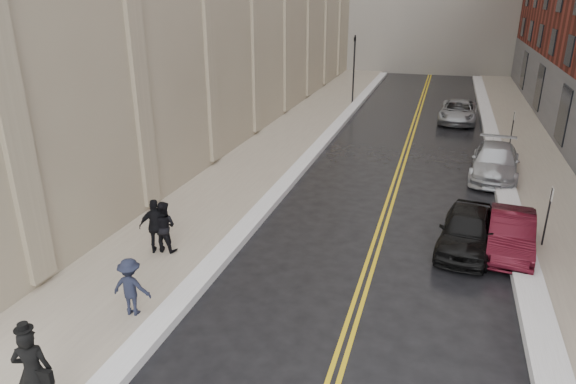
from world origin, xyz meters
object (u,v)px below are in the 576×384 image
Objects in this scene: car_maroon at (511,234)px; pedestrian_b at (131,287)px; pedestrian_a at (164,226)px; pedestrian_c at (156,226)px; pedestrian_main at (33,372)px; car_silver_far at (458,111)px; car_silver_near at (495,162)px; car_black at (467,230)px.

car_maroon is 2.50× the size of pedestrian_b.
pedestrian_c is at bearing 45.92° from pedestrian_a.
pedestrian_main is 7.11m from pedestrian_a.
pedestrian_c reaches higher than car_silver_far.
pedestrian_b is (-0.12, 3.57, -0.20)m from pedestrian_main.
car_maroon is 0.79× the size of car_silver_near.
car_black reaches higher than car_silver_far.
pedestrian_main reaches higher than car_maroon.
pedestrian_main reaches higher than pedestrian_a.
car_silver_near is 15.78m from pedestrian_a.
pedestrian_main is (-9.78, -18.42, 0.41)m from car_silver_near.
pedestrian_main is (-8.18, -29.56, 0.44)m from car_silver_far.
car_maroon is at bearing -84.34° from car_silver_near.
pedestrian_c is (-9.48, -22.71, 0.37)m from car_silver_far.
pedestrian_c reaches higher than pedestrian_a.
pedestrian_main is at bearing -127.48° from car_maroon.
car_maroon is at bearing -157.76° from pedestrian_main.
pedestrian_a is at bearing -128.06° from car_silver_near.
pedestrian_b is (-9.90, -6.97, 0.29)m from car_maroon.
car_silver_far is 2.76× the size of pedestrian_c.
pedestrian_c reaches higher than car_silver_near.
car_black reaches higher than car_maroon.
pedestrian_b reaches higher than car_black.
car_silver_far is at bearing -111.18° from pedestrian_a.
car_silver_near reaches higher than car_silver_far.
car_black is at bearing -159.72° from pedestrian_a.
pedestrian_b is at bearing 107.50° from pedestrian_a.
car_black is 19.26m from car_silver_far.
pedestrian_c is at bearing -74.97° from pedestrian_b.
car_silver_near is 1.00× the size of car_silver_far.
car_black is at bearing -94.13° from car_silver_near.
pedestrian_b is at bearing -118.02° from car_silver_near.
pedestrian_main reaches higher than car_silver_far.
car_maroon is 11.68m from pedestrian_c.
pedestrian_b reaches higher than car_silver_far.
car_maroon is 7.89m from car_silver_near.
pedestrian_c is at bearing -109.23° from car_silver_far.
pedestrian_b is (1.01, -3.45, -0.06)m from pedestrian_a.
car_silver_far is at bearing -136.18° from pedestrian_c.
pedestrian_a is 3.60m from pedestrian_b.
pedestrian_a is at bearing -153.84° from car_black.
car_silver_near is at bearing 87.35° from car_black.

